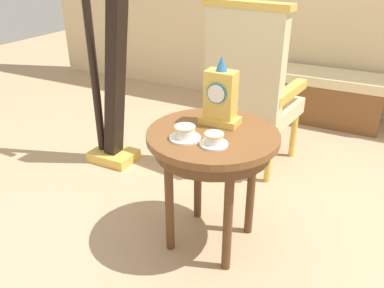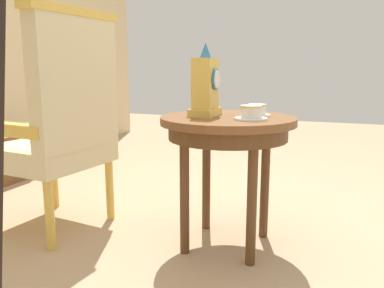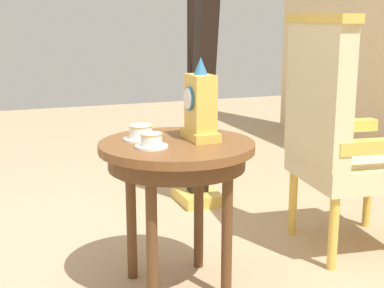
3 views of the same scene
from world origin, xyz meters
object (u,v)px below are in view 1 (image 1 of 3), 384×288
(side_table, at_px, (213,148))
(armchair, at_px, (251,87))
(mantel_clock, at_px, (221,98))
(teacup_right, at_px, (214,140))
(window_bench, at_px, (317,96))
(teacup_left, at_px, (185,133))
(harp, at_px, (109,67))

(side_table, distance_m, armchair, 0.87)
(side_table, distance_m, mantel_clock, 0.24)
(teacup_right, xyz_separation_m, window_bench, (0.07, 2.09, -0.44))
(teacup_left, bearing_deg, window_bench, 84.23)
(armchair, xyz_separation_m, window_bench, (0.25, 1.11, -0.37))
(armchair, height_order, harp, harp)
(teacup_left, xyz_separation_m, teacup_right, (0.14, 0.00, -0.00))
(teacup_right, distance_m, harp, 1.21)
(armchair, distance_m, harp, 0.95)
(mantel_clock, height_order, harp, harp)
(window_bench, bearing_deg, side_table, -93.77)
(teacup_right, bearing_deg, armchair, 100.45)
(teacup_left, bearing_deg, armchair, 92.23)
(side_table, height_order, armchair, armchair)
(side_table, xyz_separation_m, teacup_right, (0.06, -0.12, 0.11))
(side_table, distance_m, window_bench, 2.00)
(mantel_clock, height_order, window_bench, mantel_clock)
(teacup_left, xyz_separation_m, harp, (-0.90, 0.61, 0.04))
(armchair, height_order, window_bench, armchair)
(teacup_right, relative_size, armchair, 0.11)
(teacup_left, relative_size, window_bench, 0.13)
(mantel_clock, xyz_separation_m, armchair, (-0.11, 0.75, -0.18))
(teacup_right, height_order, harp, harp)
(harp, xyz_separation_m, window_bench, (1.11, 1.49, -0.48))
(harp, bearing_deg, window_bench, 53.25)
(mantel_clock, distance_m, armchair, 0.78)
(mantel_clock, distance_m, harp, 1.04)
(teacup_left, height_order, teacup_right, teacup_left)
(harp, height_order, window_bench, harp)
(harp, bearing_deg, teacup_right, -30.17)
(teacup_left, height_order, harp, harp)
(side_table, relative_size, mantel_clock, 1.89)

